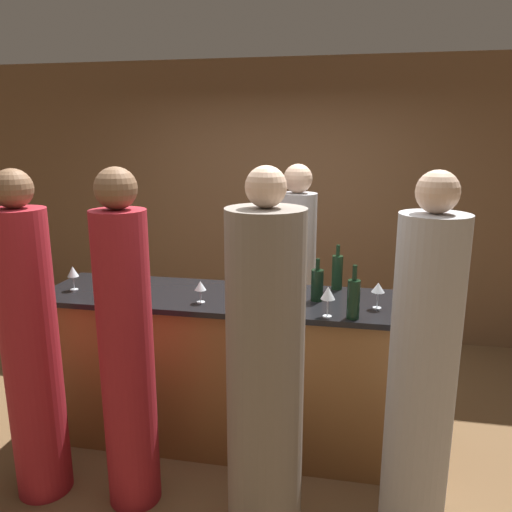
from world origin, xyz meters
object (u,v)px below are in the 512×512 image
(guest_3, at_px, (265,377))
(wine_bottle_2, at_px, (337,272))
(guest_0, at_px, (127,353))
(guest_1, at_px, (31,349))
(bartender, at_px, (296,286))
(wine_bottle_1, at_px, (354,298))
(wine_bottle_0, at_px, (317,284))
(guest_2, at_px, (421,386))

(guest_3, distance_m, wine_bottle_2, 1.14)
(guest_0, height_order, guest_1, guest_0)
(bartender, height_order, wine_bottle_1, bartender)
(bartender, xyz_separation_m, wine_bottle_0, (0.22, -0.82, 0.27))
(guest_0, xyz_separation_m, guest_3, (0.78, -0.11, -0.01))
(guest_0, xyz_separation_m, guest_1, (-0.56, -0.03, -0.01))
(guest_0, height_order, wine_bottle_0, guest_0)
(guest_2, relative_size, wine_bottle_1, 6.12)
(bartender, xyz_separation_m, guest_1, (-1.32, -1.54, 0.02))
(wine_bottle_0, bearing_deg, guest_0, -144.70)
(wine_bottle_1, xyz_separation_m, wine_bottle_2, (-0.11, 0.55, 0.00))
(guest_1, relative_size, guest_3, 0.98)
(wine_bottle_0, bearing_deg, guest_2, -53.69)
(guest_0, xyz_separation_m, wine_bottle_1, (1.20, 0.41, 0.26))
(guest_2, relative_size, wine_bottle_0, 7.08)
(guest_1, bearing_deg, guest_0, 2.73)
(guest_2, xyz_separation_m, wine_bottle_1, (-0.33, 0.47, 0.27))
(wine_bottle_0, bearing_deg, guest_1, -154.98)
(wine_bottle_1, height_order, wine_bottle_2, wine_bottle_1)
(bartender, height_order, wine_bottle_2, bartender)
(guest_3, xyz_separation_m, wine_bottle_1, (0.42, 0.51, 0.27))
(bartender, distance_m, wine_bottle_0, 0.89)
(guest_1, relative_size, wine_bottle_0, 7.01)
(bartender, xyz_separation_m, guest_2, (0.78, -1.58, 0.02))
(guest_2, relative_size, guest_3, 0.99)
(wine_bottle_0, relative_size, wine_bottle_1, 0.86)
(guest_1, bearing_deg, guest_3, -3.39)
(guest_0, relative_size, wine_bottle_2, 6.24)
(guest_3, relative_size, wine_bottle_0, 7.13)
(guest_0, xyz_separation_m, wine_bottle_0, (0.98, 0.69, 0.24))
(wine_bottle_0, height_order, wine_bottle_2, wine_bottle_2)
(wine_bottle_0, bearing_deg, guest_3, -103.63)
(guest_0, distance_m, guest_3, 0.79)
(bartender, distance_m, guest_1, 2.03)
(guest_3, bearing_deg, wine_bottle_1, 50.84)
(bartender, distance_m, guest_3, 1.62)
(bartender, bearing_deg, guest_3, 90.99)
(guest_3, bearing_deg, guest_2, 3.44)
(guest_2, distance_m, wine_bottle_2, 1.14)
(wine_bottle_1, bearing_deg, guest_0, -161.29)
(guest_0, relative_size, wine_bottle_1, 6.10)
(guest_3, relative_size, wine_bottle_2, 6.31)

